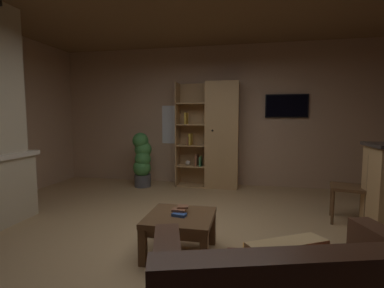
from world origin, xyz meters
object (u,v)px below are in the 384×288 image
at_px(table_book_0, 179,215).
at_px(dining_chair, 356,183).
at_px(bookshelf_cabinet, 218,136).
at_px(coffee_table, 180,223).
at_px(potted_floor_plant, 142,159).
at_px(table_book_2, 183,207).
at_px(table_book_1, 179,210).
at_px(wall_mounted_tv, 287,106).

bearing_deg(table_book_0, dining_chair, 32.54).
height_order(bookshelf_cabinet, table_book_0, bookshelf_cabinet).
distance_m(coffee_table, potted_floor_plant, 2.87).
bearing_deg(bookshelf_cabinet, potted_floor_plant, -169.15).
relative_size(table_book_2, dining_chair, 0.12).
bearing_deg(potted_floor_plant, table_book_2, -60.16).
height_order(dining_chair, potted_floor_plant, potted_floor_plant).
bearing_deg(table_book_1, wall_mounted_tv, 65.11).
height_order(bookshelf_cabinet, coffee_table, bookshelf_cabinet).
bearing_deg(wall_mounted_tv, potted_floor_plant, -169.88).
height_order(table_book_1, potted_floor_plant, potted_floor_plant).
bearing_deg(dining_chair, table_book_1, -148.97).
distance_m(table_book_0, wall_mounted_tv, 3.52).
bearing_deg(coffee_table, bookshelf_cabinet, 88.58).
height_order(table_book_1, wall_mounted_tv, wall_mounted_tv).
bearing_deg(coffee_table, table_book_0, -89.52).
bearing_deg(coffee_table, dining_chair, 31.84).
height_order(bookshelf_cabinet, table_book_1, bookshelf_cabinet).
height_order(bookshelf_cabinet, table_book_2, bookshelf_cabinet).
xyz_separation_m(dining_chair, potted_floor_plant, (-3.40, 1.25, 0.02)).
xyz_separation_m(table_book_0, table_book_1, (-0.02, 0.06, 0.03)).
height_order(table_book_0, table_book_2, table_book_2).
bearing_deg(bookshelf_cabinet, coffee_table, -91.42).
bearing_deg(table_book_1, table_book_2, 57.57).
bearing_deg(table_book_0, coffee_table, 90.48).
relative_size(bookshelf_cabinet, table_book_0, 15.06).
xyz_separation_m(bookshelf_cabinet, wall_mounted_tv, (1.29, 0.21, 0.57)).
xyz_separation_m(bookshelf_cabinet, table_book_2, (-0.06, -2.71, -0.55)).
height_order(bookshelf_cabinet, potted_floor_plant, bookshelf_cabinet).
distance_m(bookshelf_cabinet, dining_chair, 2.52).
bearing_deg(table_book_2, dining_chair, 30.38).
relative_size(table_book_1, dining_chair, 0.15).
height_order(table_book_2, potted_floor_plant, potted_floor_plant).
height_order(table_book_0, potted_floor_plant, potted_floor_plant).
relative_size(coffee_table, table_book_1, 4.90).
relative_size(table_book_0, dining_chair, 0.15).
bearing_deg(wall_mounted_tv, dining_chair, -69.28).
xyz_separation_m(coffee_table, potted_floor_plant, (-1.38, 2.51, 0.23)).
bearing_deg(potted_floor_plant, wall_mounted_tv, 10.12).
relative_size(bookshelf_cabinet, table_book_2, 18.93).
xyz_separation_m(table_book_1, table_book_2, (0.03, 0.05, 0.02)).
xyz_separation_m(coffee_table, table_book_0, (0.00, -0.03, 0.10)).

